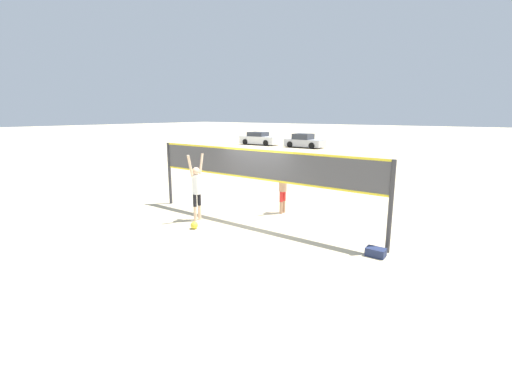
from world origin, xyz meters
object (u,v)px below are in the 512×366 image
(volleyball_net, at_px, (256,170))
(player_spiker, at_px, (196,186))
(gear_bag, at_px, (376,252))
(player_blocker, at_px, (283,185))
(volleyball, at_px, (194,225))
(parked_car_mid, at_px, (259,139))
(parked_car_near, at_px, (304,141))

(volleyball_net, distance_m, player_spiker, 2.05)
(gear_bag, bearing_deg, player_blocker, 154.29)
(player_blocker, height_order, volleyball, player_blocker)
(volleyball_net, relative_size, gear_bag, 18.17)
(player_spiker, distance_m, gear_bag, 5.85)
(player_spiker, relative_size, parked_car_mid, 0.49)
(player_blocker, bearing_deg, gear_bag, 64.29)
(volleyball_net, height_order, parked_car_mid, volleyball_net)
(player_spiker, distance_m, parked_car_mid, 28.43)
(player_spiker, relative_size, parked_car_near, 0.54)
(volleyball_net, height_order, volleyball, volleyball_net)
(parked_car_near, relative_size, parked_car_mid, 0.90)
(player_spiker, bearing_deg, gear_bag, -84.86)
(gear_bag, bearing_deg, parked_car_mid, 130.64)
(volleyball_net, distance_m, parked_car_mid, 28.61)
(parked_car_near, bearing_deg, volleyball, -68.92)
(volleyball_net, distance_m, volleyball, 2.58)
(player_blocker, bearing_deg, volleyball, -23.31)
(player_blocker, bearing_deg, parked_car_mid, -142.95)
(player_blocker, height_order, parked_car_near, player_blocker)
(player_blocker, height_order, parked_car_mid, player_blocker)
(volleyball_net, bearing_deg, gear_bag, -6.09)
(player_blocker, relative_size, parked_car_mid, 0.43)
(player_spiker, distance_m, player_blocker, 3.02)
(volleyball, relative_size, parked_car_near, 0.06)
(parked_car_near, distance_m, parked_car_mid, 5.76)
(volleyball, xyz_separation_m, parked_car_mid, (-15.25, 25.01, 0.54))
(player_blocker, distance_m, gear_bag, 4.39)
(volleyball, bearing_deg, parked_car_near, 110.77)
(player_blocker, relative_size, volleyball, 8.61)
(volleyball, distance_m, parked_car_near, 26.79)
(player_blocker, relative_size, parked_car_near, 0.48)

